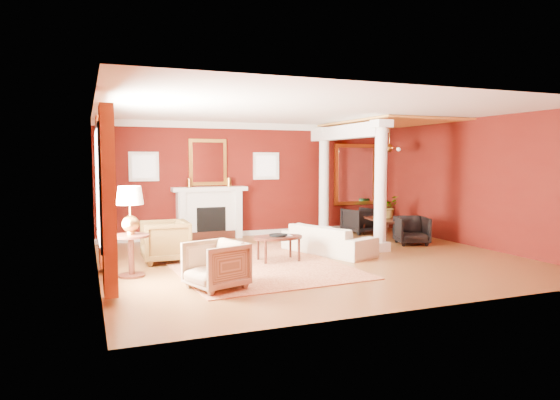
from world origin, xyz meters
name	(u,v)px	position (x,y,z in m)	size (l,w,h in m)	color
ground	(314,259)	(0.00, 0.00, 0.00)	(8.00, 8.00, 0.00)	brown
room_shell	(315,157)	(0.00, 0.00, 2.02)	(8.04, 7.04, 2.92)	#53120B
fireplace	(210,213)	(-1.30, 3.32, 0.65)	(1.85, 0.42, 1.29)	white
overmantel_mirror	(208,162)	(-1.30, 3.45, 1.90)	(0.95, 0.07, 1.15)	gold
flank_window_left	(144,167)	(-2.85, 3.46, 1.80)	(0.70, 0.07, 0.70)	white
flank_window_right	(266,166)	(0.25, 3.46, 1.80)	(0.70, 0.07, 0.70)	white
left_window	(104,194)	(-3.89, -0.60, 1.42)	(0.21, 2.55, 2.60)	white
column_front	(381,185)	(1.70, 0.30, 1.43)	(0.36, 0.36, 2.80)	white
column_back	(324,180)	(1.70, 3.00, 1.43)	(0.36, 0.36, 2.80)	white
header_beam	(345,132)	(1.70, 1.90, 2.62)	(0.30, 3.20, 0.32)	white
amber_ceiling	(389,123)	(2.85, 1.75, 2.87)	(2.30, 3.40, 0.04)	#EA9E44
dining_mirror	(355,174)	(2.90, 3.45, 1.55)	(1.30, 0.07, 1.70)	gold
chandelier	(389,148)	(2.90, 1.80, 2.25)	(0.60, 0.62, 0.75)	#AF7E37
crown_trim	(257,126)	(0.00, 3.46, 2.82)	(8.00, 0.08, 0.16)	white
base_trim	(257,233)	(0.00, 3.46, 0.06)	(8.00, 0.08, 0.12)	white
rug	(254,264)	(-1.26, -0.04, 0.01)	(3.00, 4.00, 0.02)	maroon
sofa	(328,235)	(0.54, 0.47, 0.40)	(2.04, 0.59, 0.80)	white
armchair_leopard	(165,239)	(-2.78, 0.80, 0.44)	(0.86, 0.81, 0.88)	black
armchair_stripe	(216,263)	(-2.36, -1.51, 0.40)	(0.78, 0.73, 0.80)	tan
coffee_table	(278,238)	(-0.72, 0.08, 0.44)	(0.97, 0.97, 0.49)	black
coffee_book	(283,230)	(-0.65, 0.04, 0.60)	(0.16, 0.02, 0.22)	black
side_table	(130,216)	(-3.48, -0.20, 1.03)	(0.61, 0.61, 1.52)	black
dining_table	(387,222)	(2.88, 1.79, 0.39)	(1.41, 0.50, 0.79)	black
dining_chair_near	(412,229)	(2.86, 0.76, 0.36)	(0.70, 0.65, 0.72)	black
dining_chair_far	(359,219)	(2.63, 2.75, 0.37)	(0.73, 0.68, 0.75)	black
green_urn	(380,219)	(3.43, 3.00, 0.33)	(0.35, 0.35, 0.85)	#133B1C
potted_plant	(388,198)	(2.93, 1.85, 1.01)	(0.51, 0.56, 0.44)	#26591E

